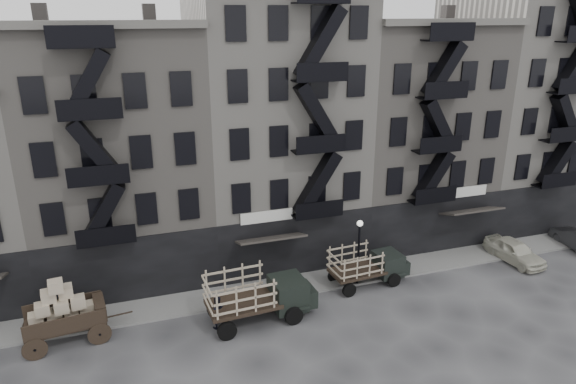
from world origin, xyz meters
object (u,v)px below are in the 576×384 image
object	(u,v)px
stake_truck_east	(367,263)
car_east	(514,251)
wagon	(60,306)
stake_truck_west	(258,292)
pedestrian_mid	(217,313)

from	to	relation	value
stake_truck_east	car_east	bearing A→B (deg)	-6.13
stake_truck_east	car_east	size ratio (longest dim) A/B	1.16
wagon	stake_truck_west	world-z (taller)	wagon
wagon	car_east	bearing A→B (deg)	-6.85
wagon	stake_truck_west	distance (m)	9.88
wagon	stake_truck_west	xyz separation A→B (m)	(9.79, -1.30, -0.30)
wagon	stake_truck_east	bearing A→B (deg)	-5.59
stake_truck_east	pedestrian_mid	xyz separation A→B (m)	(-9.56, -1.72, -0.49)
pedestrian_mid	stake_truck_east	bearing A→B (deg)	-164.98
wagon	car_east	xyz separation A→B (m)	(27.81, -0.02, -1.24)
car_east	stake_truck_west	bearing A→B (deg)	178.71
stake_truck_west	car_east	xyz separation A→B (m)	(18.02, 1.29, -0.94)
stake_truck_west	stake_truck_east	distance (m)	7.51
stake_truck_east	pedestrian_mid	distance (m)	9.73
wagon	stake_truck_west	size ratio (longest dim) A/B	0.72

